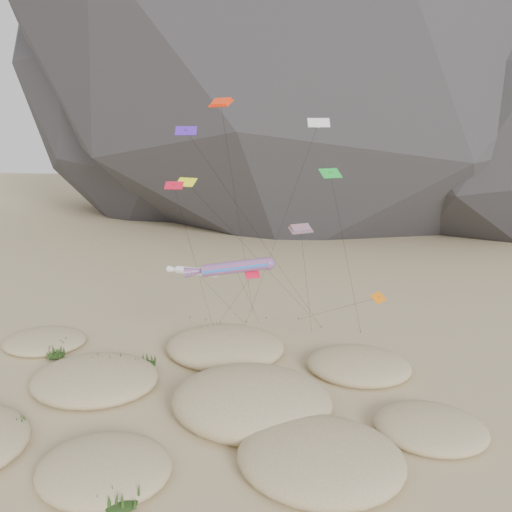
{
  "coord_description": "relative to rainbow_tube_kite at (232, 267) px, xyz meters",
  "views": [
    {
      "loc": [
        10.97,
        -38.32,
        25.07
      ],
      "look_at": [
        2.78,
        12.0,
        12.38
      ],
      "focal_mm": 35.0,
      "sensor_mm": 36.0,
      "label": 1
    }
  ],
  "objects": [
    {
      "name": "dunes",
      "position": [
        -2.33,
        -5.15,
        -11.4
      ],
      "size": [
        52.86,
        33.35,
        4.5
      ],
      "color": "#CCB789",
      "rests_on": "ground"
    },
    {
      "name": "kite_stakes",
      "position": [
        0.62,
        16.0,
        -12.0
      ],
      "size": [
        23.24,
        5.71,
        0.3
      ],
      "color": "#3F2D1E",
      "rests_on": "ground"
    },
    {
      "name": "rainbow_tube_kite",
      "position": [
        0.0,
        0.0,
        0.0
      ],
      "size": [
        8.85,
        17.85,
        13.14
      ],
      "color": "red",
      "rests_on": "ground"
    },
    {
      "name": "multi_parafoil",
      "position": [
        6.5,
        2.85,
        3.4
      ],
      "size": [
        2.55,
        12.75,
        16.17
      ],
      "color": "#FF3D1A",
      "rests_on": "ground"
    },
    {
      "name": "dune_grass",
      "position": [
        -2.32,
        -4.14,
        -11.29
      ],
      "size": [
        41.02,
        30.56,
        1.56
      ],
      "color": "black",
      "rests_on": "ground"
    },
    {
      "name": "orange_parafoil",
      "position": [
        -1.48,
        2.93,
        15.29
      ],
      "size": [
        2.66,
        17.66,
        28.32
      ],
      "color": "#FF340D",
      "rests_on": "ground"
    },
    {
      "name": "delta_kites",
      "position": [
        2.52,
        4.27,
        6.62
      ],
      "size": [
        22.83,
        18.76,
        26.37
      ],
      "color": "#F8FD1A",
      "rests_on": "ground"
    },
    {
      "name": "white_tube_kite",
      "position": [
        -4.4,
        1.58,
        -1.03
      ],
      "size": [
        7.5,
        13.03,
        11.78
      ],
      "color": "white",
      "rests_on": "ground"
    },
    {
      "name": "ground",
      "position": [
        -1.05,
        -7.93,
        -12.15
      ],
      "size": [
        500.0,
        500.0,
        0.0
      ],
      "primitive_type": "plane",
      "color": "#CCB789",
      "rests_on": "ground"
    }
  ]
}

